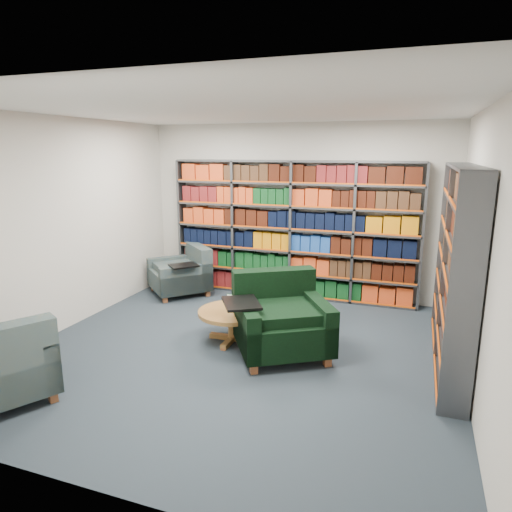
% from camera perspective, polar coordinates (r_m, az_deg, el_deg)
% --- Properties ---
extents(room_shell, '(5.02, 5.02, 2.82)m').
position_cam_1_polar(room_shell, '(5.19, -2.23, 2.36)').
color(room_shell, '#1D242F').
rests_on(room_shell, ground).
extents(bookshelf_back, '(4.00, 0.28, 2.20)m').
position_cam_1_polar(bookshelf_back, '(7.44, 4.53, 3.21)').
color(bookshelf_back, '#47494F').
rests_on(bookshelf_back, ground).
extents(bookshelf_right, '(0.28, 2.50, 2.20)m').
position_cam_1_polar(bookshelf_right, '(5.50, 23.64, -1.36)').
color(bookshelf_right, '#47494F').
rests_on(bookshelf_right, ground).
extents(chair_teal_left, '(1.24, 1.24, 0.80)m').
position_cam_1_polar(chair_teal_left, '(7.81, -8.95, -2.27)').
color(chair_teal_left, '#011E3F').
rests_on(chair_teal_left, ground).
extents(chair_green_right, '(1.41, 1.41, 0.93)m').
position_cam_1_polar(chair_green_right, '(5.52, 2.92, -8.05)').
color(chair_green_right, black).
rests_on(chair_green_right, ground).
extents(coffee_table, '(0.87, 0.87, 0.61)m').
position_cam_1_polar(coffee_table, '(5.79, -2.95, -7.58)').
color(coffee_table, '#935B34').
rests_on(coffee_table, ground).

